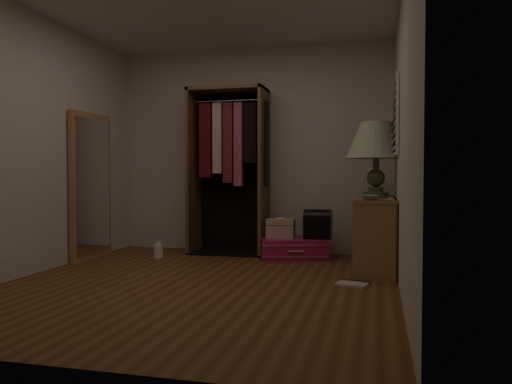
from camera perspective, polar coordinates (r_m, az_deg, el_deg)
ground at (r=4.59m, az=-6.58°, el=-10.40°), size 4.00×4.00×0.00m
room_walls at (r=4.53m, az=-5.56°, el=8.51°), size 3.52×4.02×2.60m
console_bookshelf at (r=5.29m, az=13.41°, el=-4.53°), size 0.42×1.12×0.75m
open_wardrobe at (r=6.25m, az=-2.92°, el=3.93°), size 0.98×0.50×2.05m
floor_mirror at (r=6.15m, az=-18.33°, el=0.64°), size 0.06×0.80×1.70m
pink_suitcase at (r=5.95m, az=4.29°, el=-6.38°), size 0.90×0.75×0.24m
train_case at (r=5.92m, az=2.85°, el=-4.16°), size 0.34×0.24×0.24m
black_bag at (r=5.88m, az=7.08°, el=-3.59°), size 0.32×0.21×0.35m
table_lamp at (r=5.52m, az=13.56°, el=5.57°), size 0.74×0.74×0.80m
brass_tray at (r=5.00m, az=13.49°, el=-0.68°), size 0.26×0.26×0.01m
ceramic_bowl at (r=4.78m, az=12.88°, el=-0.61°), size 0.19×0.19×0.04m
white_jug at (r=6.05m, az=-11.09°, el=-6.62°), size 0.12×0.12×0.19m
floor_book at (r=4.61m, az=11.03°, el=-10.24°), size 0.32×0.28×0.02m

